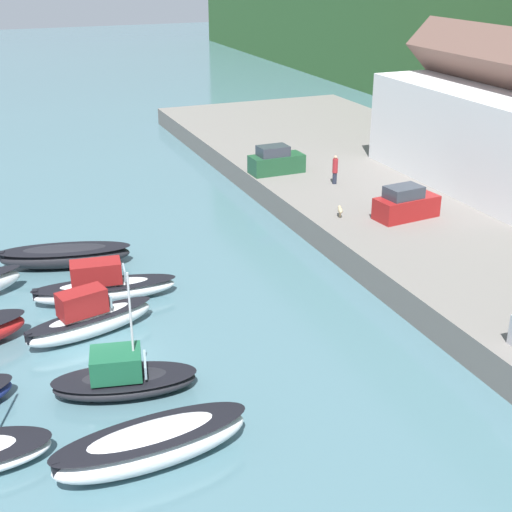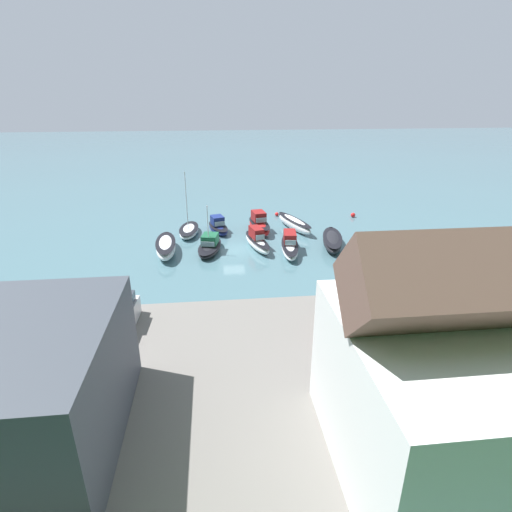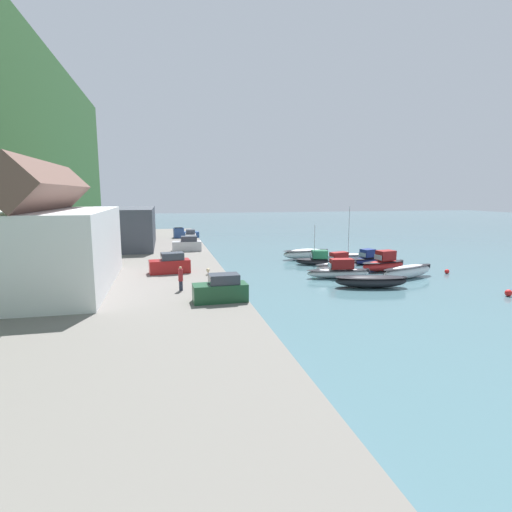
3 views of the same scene
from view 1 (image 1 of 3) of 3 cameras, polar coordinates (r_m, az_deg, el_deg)
ground_plane at (r=34.27m, az=-11.84°, el=-8.31°), size 320.00×320.00×0.00m
harbor_clubhouse at (r=55.63m, az=18.63°, el=9.77°), size 18.67×9.96×11.13m
moored_boat_0 at (r=44.48m, az=-15.01°, el=0.03°), size 3.95×8.12×1.34m
moored_boat_1 at (r=39.67m, az=-12.14°, el=-2.40°), size 2.89×7.97×2.32m
moored_boat_2 at (r=36.21m, az=-13.23°, el=-4.94°), size 3.23×6.87×2.54m
moored_boat_3 at (r=31.62m, az=-10.58°, el=-9.58°), size 3.62×6.59×5.68m
moored_boat_4 at (r=27.53m, az=-8.31°, el=-14.70°), size 2.81×7.73×1.60m
parked_car_2 at (r=55.64m, az=1.60°, el=7.58°), size 1.91×4.25×2.16m
parked_car_3 at (r=46.93m, az=11.89°, el=4.07°), size 2.23×4.37×2.16m
person_on_quay at (r=53.18m, az=6.34°, el=6.91°), size 0.40×0.40×2.14m
dog_on_quay at (r=46.55m, az=6.74°, el=3.66°), size 0.87×0.56×0.68m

